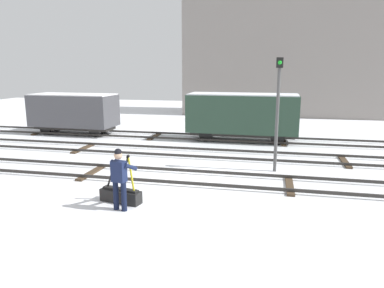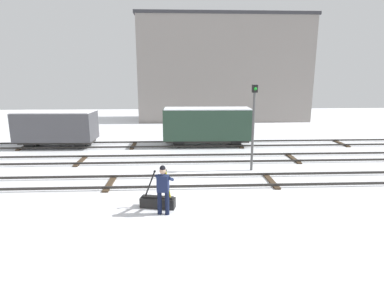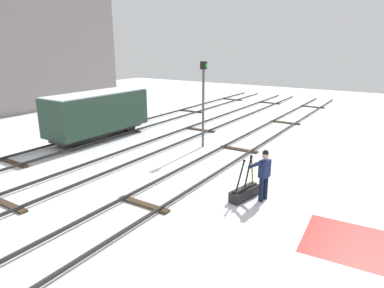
{
  "view_description": "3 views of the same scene",
  "coord_description": "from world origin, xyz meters",
  "px_view_note": "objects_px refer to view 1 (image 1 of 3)",
  "views": [
    {
      "loc": [
        2.81,
        -11.67,
        3.79
      ],
      "look_at": [
        -0.2,
        2.08,
        0.83
      ],
      "focal_mm": 33.79,
      "sensor_mm": 36.0,
      "label": 1
    },
    {
      "loc": [
        -0.57,
        -12.82,
        4.62
      ],
      "look_at": [
        0.08,
        1.2,
        1.48
      ],
      "focal_mm": 29.05,
      "sensor_mm": 36.0,
      "label": 2
    },
    {
      "loc": [
        -10.86,
        -6.56,
        4.87
      ],
      "look_at": [
        -0.04,
        0.41,
        1.11
      ],
      "focal_mm": 31.58,
      "sensor_mm": 36.0,
      "label": 3
    }
  ],
  "objects_px": {
    "signal_post": "(278,104)",
    "freight_car_near_switch": "(242,114)",
    "rail_worker": "(120,176)",
    "switch_lever_frame": "(121,194)",
    "freight_car_far_end": "(74,111)"
  },
  "relations": [
    {
      "from": "signal_post",
      "to": "freight_car_near_switch",
      "type": "height_order",
      "value": "signal_post"
    },
    {
      "from": "rail_worker",
      "to": "freight_car_near_switch",
      "type": "relative_size",
      "value": 0.3
    },
    {
      "from": "rail_worker",
      "to": "freight_car_near_switch",
      "type": "bearing_deg",
      "value": 88.63
    },
    {
      "from": "signal_post",
      "to": "freight_car_near_switch",
      "type": "bearing_deg",
      "value": 106.92
    },
    {
      "from": "switch_lever_frame",
      "to": "signal_post",
      "type": "xyz_separation_m",
      "value": [
        4.35,
        4.22,
        2.28
      ]
    },
    {
      "from": "switch_lever_frame",
      "to": "freight_car_far_end",
      "type": "relative_size",
      "value": 0.29
    },
    {
      "from": "switch_lever_frame",
      "to": "rail_worker",
      "type": "xyz_separation_m",
      "value": [
        0.22,
        -0.54,
        0.72
      ]
    },
    {
      "from": "rail_worker",
      "to": "freight_car_far_end",
      "type": "distance_m",
      "value": 12.65
    },
    {
      "from": "rail_worker",
      "to": "freight_car_near_switch",
      "type": "height_order",
      "value": "freight_car_near_switch"
    },
    {
      "from": "rail_worker",
      "to": "signal_post",
      "type": "height_order",
      "value": "signal_post"
    },
    {
      "from": "switch_lever_frame",
      "to": "freight_car_far_end",
      "type": "xyz_separation_m",
      "value": [
        -7.1,
        9.77,
        1.1
      ]
    },
    {
      "from": "freight_car_near_switch",
      "to": "freight_car_far_end",
      "type": "height_order",
      "value": "freight_car_near_switch"
    },
    {
      "from": "freight_car_far_end",
      "to": "freight_car_near_switch",
      "type": "bearing_deg",
      "value": 1.81
    },
    {
      "from": "freight_car_far_end",
      "to": "signal_post",
      "type": "bearing_deg",
      "value": -24.07
    },
    {
      "from": "rail_worker",
      "to": "freight_car_far_end",
      "type": "relative_size",
      "value": 0.35
    }
  ]
}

